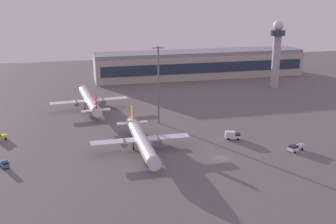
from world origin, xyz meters
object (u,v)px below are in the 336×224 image
at_px(baggage_tractor, 1,137).
at_px(maintenance_van, 4,164).
at_px(airplane_terminal_side, 89,100).
at_px(catering_truck, 232,135).
at_px(airplane_far_stand, 141,140).
at_px(fuel_truck, 296,147).
at_px(control_tower, 277,49).
at_px(apron_light_west, 158,81).

height_order(baggage_tractor, maintenance_van, same).
xyz_separation_m(airplane_terminal_side, catering_truck, (49.10, -52.74, -2.85)).
bearing_deg(maintenance_van, airplane_far_stand, 158.81).
bearing_deg(fuel_truck, airplane_far_stand, 58.58).
relative_size(control_tower, baggage_tractor, 8.17).
height_order(baggage_tractor, fuel_truck, fuel_truck).
distance_m(airplane_terminal_side, fuel_truck, 95.35).
distance_m(control_tower, apron_light_west, 91.86).
relative_size(baggage_tractor, maintenance_van, 1.00).
distance_m(airplane_far_stand, apron_light_west, 34.41).
bearing_deg(fuel_truck, baggage_tractor, 52.44).
bearing_deg(fuel_truck, control_tower, -41.16).
relative_size(airplane_terminal_side, baggage_tractor, 10.01).
bearing_deg(airplane_terminal_side, baggage_tractor, -141.07).
bearing_deg(fuel_truck, catering_truck, 28.52).
xyz_separation_m(baggage_tractor, catering_truck, (83.38, -19.35, 0.40)).
bearing_deg(catering_truck, airplane_terminal_side, -120.44).
xyz_separation_m(control_tower, airplane_far_stand, (-90.14, -77.98, -17.30)).
distance_m(control_tower, fuel_truck, 100.04).
bearing_deg(airplane_terminal_side, catering_truck, -52.37).
bearing_deg(catering_truck, control_tower, 159.95).
bearing_deg(catering_truck, fuel_truck, 63.28).
height_order(catering_truck, apron_light_west, apron_light_west).
bearing_deg(control_tower, baggage_tractor, -158.40).
relative_size(fuel_truck, maintenance_van, 1.45).
xyz_separation_m(fuel_truck, maintenance_van, (-95.75, 8.92, -0.19)).
bearing_deg(airplane_far_stand, apron_light_west, -113.76).
xyz_separation_m(airplane_terminal_side, fuel_truck, (66.04, -68.72, -3.06)).
height_order(airplane_terminal_side, apron_light_west, apron_light_west).
bearing_deg(airplane_far_stand, maintenance_van, 3.79).
bearing_deg(airplane_terminal_side, control_tower, 6.31).
bearing_deg(maintenance_van, baggage_tractor, -105.67).
relative_size(catering_truck, maintenance_van, 1.33).
bearing_deg(catering_truck, maintenance_van, -68.28).
height_order(baggage_tractor, catering_truck, catering_truck).
height_order(airplane_terminal_side, catering_truck, airplane_terminal_side).
bearing_deg(baggage_tractor, apron_light_west, -104.47).
xyz_separation_m(airplane_far_stand, airplane_terminal_side, (-14.18, 56.50, 0.16)).
bearing_deg(maintenance_van, fuel_truck, 149.19).
height_order(control_tower, airplane_terminal_side, control_tower).
relative_size(catering_truck, apron_light_west, 0.19).
relative_size(airplane_far_stand, fuel_truck, 6.61).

